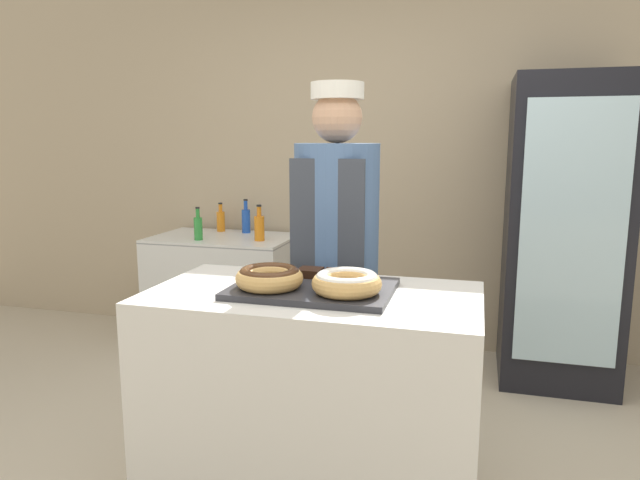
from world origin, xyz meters
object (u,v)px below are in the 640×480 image
object	(u,v)px
brownie_back_right	(335,274)
bottle_green	(198,227)
brownie_back_left	(310,272)
chest_freezer	(224,290)
donut_light_glaze	(347,282)
bottle_orange_b	(221,220)
serving_tray	(313,289)
beverage_fridge	(563,233)
bottle_blue	(246,220)
donut_chocolate_glaze	(269,277)
baker_person	(336,263)
bottle_orange	(259,227)

from	to	relation	value
brownie_back_right	bottle_green	xyz separation A→B (m)	(-1.34, 1.43, -0.08)
brownie_back_left	chest_freezer	world-z (taller)	brownie_back_left
donut_light_glaze	bottle_orange_b	size ratio (longest dim) A/B	1.14
serving_tray	bottle_green	bearing A→B (deg)	129.45
donut_light_glaze	bottle_orange_b	distance (m)	2.50
brownie_back_right	beverage_fridge	world-z (taller)	beverage_fridge
bottle_blue	donut_chocolate_glaze	bearing A→B (deg)	-64.89
baker_person	donut_chocolate_glaze	bearing A→B (deg)	-98.13
brownie_back_left	bottle_blue	world-z (taller)	bottle_blue
brownie_back_left	bottle_orange_b	size ratio (longest dim) A/B	0.42
donut_chocolate_glaze	bottle_orange_b	size ratio (longest dim) A/B	1.14
chest_freezer	bottle_orange_b	distance (m)	0.54
brownie_back_right	bottle_orange_b	world-z (taller)	bottle_orange_b
bottle_blue	bottle_orange_b	bearing A→B (deg)	176.47
brownie_back_left	bottle_orange_b	distance (m)	2.21
donut_chocolate_glaze	bottle_green	xyz separation A→B (m)	(-1.14, 1.64, -0.10)
serving_tray	bottle_orange_b	distance (m)	2.36
brownie_back_right	beverage_fridge	bearing A→B (deg)	56.95
donut_chocolate_glaze	bottle_green	size ratio (longest dim) A/B	1.08
donut_light_glaze	bottle_orange	xyz separation A→B (m)	(-1.01, 1.73, -0.10)
chest_freezer	baker_person	bearing A→B (deg)	-45.86
beverage_fridge	chest_freezer	bearing A→B (deg)	179.83
baker_person	bottle_orange	xyz separation A→B (m)	(-0.82, 1.08, -0.02)
donut_light_glaze	brownie_back_right	world-z (taller)	donut_light_glaze
brownie_back_left	bottle_green	bearing A→B (deg)	130.93
donut_chocolate_glaze	bottle_blue	world-z (taller)	bottle_blue
brownie_back_left	beverage_fridge	xyz separation A→B (m)	(1.14, 1.60, -0.04)
brownie_back_right	chest_freezer	bearing A→B (deg)	127.70
bottle_green	donut_chocolate_glaze	bearing A→B (deg)	-55.06
bottle_blue	serving_tray	bearing A→B (deg)	-60.74
donut_chocolate_glaze	brownie_back_left	bearing A→B (deg)	65.86
donut_light_glaze	beverage_fridge	bearing A→B (deg)	62.38
brownie_back_left	bottle_orange_b	world-z (taller)	bottle_orange_b
beverage_fridge	bottle_green	bearing A→B (deg)	-175.90
brownie_back_left	bottle_orange_b	bearing A→B (deg)	124.53
chest_freezer	bottle_blue	xyz separation A→B (m)	(0.10, 0.20, 0.50)
brownie_back_right	bottle_green	distance (m)	1.96
baker_person	bottle_orange_b	world-z (taller)	baker_person
donut_chocolate_glaze	brownie_back_left	xyz separation A→B (m)	(0.09, 0.21, -0.03)
donut_light_glaze	chest_freezer	world-z (taller)	donut_light_glaze
bottle_green	beverage_fridge	bearing A→B (deg)	4.10
donut_light_glaze	beverage_fridge	size ratio (longest dim) A/B	0.13
baker_person	bottle_green	xyz separation A→B (m)	(-1.24, 0.99, -0.02)
donut_light_glaze	beverage_fridge	xyz separation A→B (m)	(0.95, 1.81, -0.06)
bottle_orange	bottle_blue	distance (m)	0.37
serving_tray	beverage_fridge	distance (m)	2.05
donut_light_glaze	brownie_back_left	bearing A→B (deg)	133.15
chest_freezer	serving_tray	bearing A→B (deg)	-55.72
donut_chocolate_glaze	donut_light_glaze	xyz separation A→B (m)	(0.29, 0.00, 0.00)
donut_light_glaze	baker_person	xyz separation A→B (m)	(-0.20, 0.64, -0.08)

